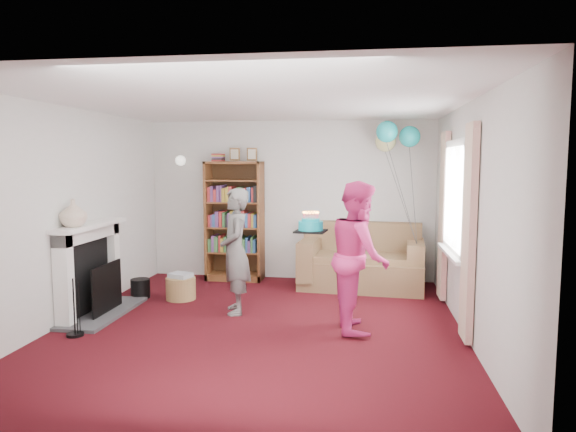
% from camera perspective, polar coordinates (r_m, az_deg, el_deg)
% --- Properties ---
extents(ground, '(5.00, 5.00, 0.00)m').
position_cam_1_polar(ground, '(5.95, -3.20, -12.20)').
color(ground, '#370809').
rests_on(ground, ground).
extents(wall_back, '(4.50, 0.02, 2.50)m').
position_cam_1_polar(wall_back, '(8.15, 0.25, 1.75)').
color(wall_back, silver).
rests_on(wall_back, ground).
extents(wall_left, '(0.02, 5.00, 2.50)m').
position_cam_1_polar(wall_left, '(6.52, -23.13, 0.17)').
color(wall_left, silver).
rests_on(wall_left, ground).
extents(wall_right, '(0.02, 5.00, 2.50)m').
position_cam_1_polar(wall_right, '(5.68, 19.66, -0.49)').
color(wall_right, silver).
rests_on(wall_right, ground).
extents(ceiling, '(4.50, 5.00, 0.01)m').
position_cam_1_polar(ceiling, '(5.69, -3.35, 12.52)').
color(ceiling, white).
rests_on(ceiling, wall_back).
extents(fireplace, '(0.55, 1.80, 1.12)m').
position_cam_1_polar(fireplace, '(6.71, -20.75, -5.96)').
color(fireplace, '#3F3F42').
rests_on(fireplace, ground).
extents(window_bay, '(0.14, 2.02, 2.20)m').
position_cam_1_polar(window_bay, '(6.27, 18.08, -0.29)').
color(window_bay, white).
rests_on(window_bay, ground).
extents(wall_sconce, '(0.16, 0.23, 0.16)m').
position_cam_1_polar(wall_sconce, '(8.41, -11.85, 6.06)').
color(wall_sconce, gold).
rests_on(wall_sconce, ground).
extents(bookcase, '(0.88, 0.42, 2.08)m').
position_cam_1_polar(bookcase, '(8.14, -5.91, -0.64)').
color(bookcase, '#472B14').
rests_on(bookcase, ground).
extents(sofa, '(1.78, 0.94, 0.94)m').
position_cam_1_polar(sofa, '(7.76, 8.18, -5.24)').
color(sofa, brown).
rests_on(sofa, ground).
extents(wicker_basket, '(0.40, 0.40, 0.36)m').
position_cam_1_polar(wicker_basket, '(7.18, -11.82, -7.77)').
color(wicker_basket, olive).
rests_on(wicker_basket, ground).
extents(person_striped, '(0.53, 0.65, 1.54)m').
position_cam_1_polar(person_striped, '(6.33, -5.88, -3.91)').
color(person_striped, black).
rests_on(person_striped, ground).
extents(person_magenta, '(0.72, 0.88, 1.66)m').
position_cam_1_polar(person_magenta, '(5.73, 7.91, -4.42)').
color(person_magenta, '#D12970').
rests_on(person_magenta, ground).
extents(birthday_cake, '(0.32, 0.32, 0.22)m').
position_cam_1_polar(birthday_cake, '(5.60, 2.54, -1.10)').
color(birthday_cake, black).
rests_on(birthday_cake, ground).
extents(balloons, '(0.63, 0.68, 1.75)m').
position_cam_1_polar(balloons, '(7.59, 11.69, 8.63)').
color(balloons, '#3F3F3F').
rests_on(balloons, ground).
extents(mantel_vase, '(0.35, 0.35, 0.31)m').
position_cam_1_polar(mantel_vase, '(6.32, -22.76, 0.31)').
color(mantel_vase, beige).
rests_on(mantel_vase, fireplace).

